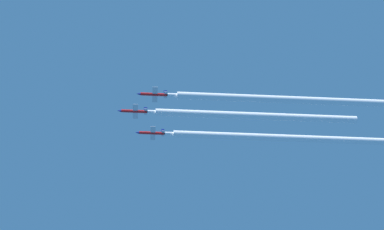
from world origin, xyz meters
The scene contains 6 objects.
jet_lead centered at (-0.28, 7.32, 182.08)m, with size 7.90×11.50×2.76m.
jet_left_wingman centered at (-10.96, 0.22, 180.87)m, with size 7.90×11.50×2.76m.
jet_right_wingman centered at (10.32, 0.61, 180.92)m, with size 7.90×11.50×2.76m.
smoke_trail_lead centered at (-0.28, -37.00, 182.06)m, with size 2.64×78.16×2.64m.
smoke_trail_left_wingman centered at (-10.96, -50.49, 180.84)m, with size 2.64×90.94×2.64m.
smoke_trail_right_wingman centered at (10.32, -48.37, 180.90)m, with size 2.64×87.48×2.64m.
Camera 1 is at (-197.46, -3.27, 1.98)m, focal length 67.55 mm.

